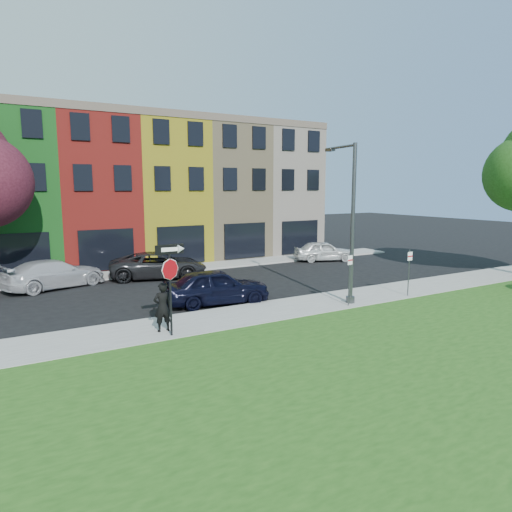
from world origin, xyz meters
TOP-DOWN VIEW (x-y plane):
  - ground at (0.00, 0.00)m, footprint 120.00×120.00m
  - sidewalk_near at (2.00, 3.00)m, footprint 40.00×3.00m
  - sidewalk_far at (-3.00, 15.00)m, footprint 40.00×2.40m
  - rowhouse_block at (-2.50, 21.18)m, footprint 30.00×10.12m
  - stop_sign at (-5.85, 1.88)m, footprint 1.05×0.11m
  - man at (-5.96, 2.50)m, footprint 0.69×0.47m
  - sedan_near at (-2.34, 5.56)m, footprint 3.39×5.48m
  - parked_car_silver at (-8.47, 13.08)m, footprint 5.47×6.72m
  - parked_car_dark at (-2.70, 12.90)m, footprint 5.78×7.15m
  - parked_car_white at (9.97, 13.08)m, footprint 4.57×5.49m
  - street_lamp at (2.97, 2.47)m, footprint 0.66×2.57m
  - parking_sign_a at (2.52, 1.89)m, footprint 0.32×0.11m
  - parking_sign_b at (6.36, 1.89)m, footprint 0.32×0.09m

SIDE VIEW (x-z plane):
  - ground at x=0.00m, z-range 0.00..0.00m
  - sidewalk_near at x=2.00m, z-range 0.00..0.12m
  - sidewalk_far at x=-3.00m, z-range 0.00..0.12m
  - parked_car_white at x=9.97m, z-range 0.00..1.48m
  - parked_car_silver at x=-8.47m, z-range 0.00..1.56m
  - parked_car_dark at x=-2.70m, z-range 0.00..1.58m
  - sedan_near at x=-2.34m, z-range 0.00..1.68m
  - man at x=-5.96m, z-range 0.12..1.97m
  - parking_sign_b at x=6.36m, z-range 0.40..2.68m
  - parking_sign_a at x=2.52m, z-range 0.40..2.82m
  - stop_sign at x=-5.85m, z-range 0.81..4.12m
  - street_lamp at x=2.97m, z-range 0.15..7.40m
  - rowhouse_block at x=-2.50m, z-range -0.01..9.99m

